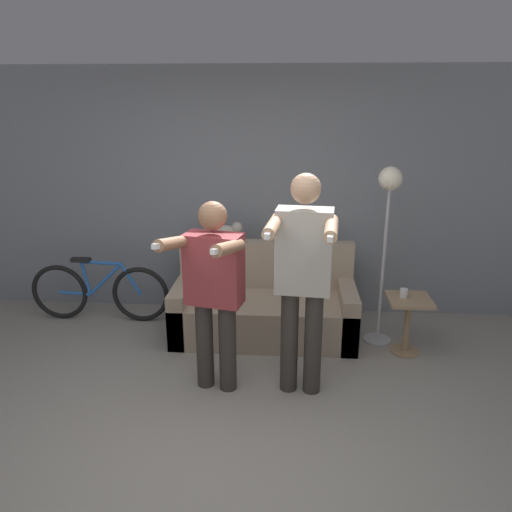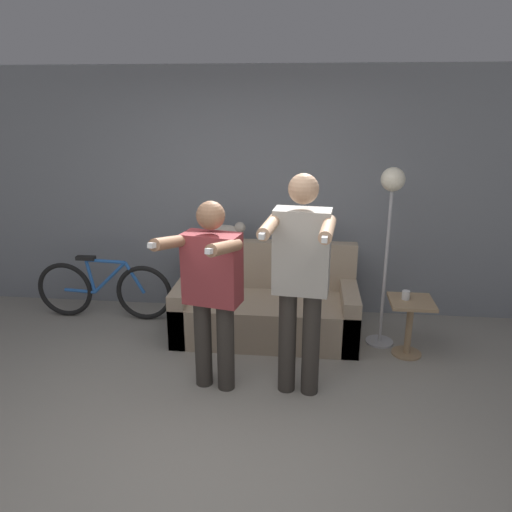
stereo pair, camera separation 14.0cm
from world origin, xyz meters
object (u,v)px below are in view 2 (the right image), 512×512
(bicycle, at_px, (104,290))
(person_right, at_px, (301,273))
(cat, at_px, (226,232))
(floor_lamp, at_px, (390,209))
(side_table, at_px, (410,317))
(couch, at_px, (266,308))
(cup, at_px, (406,295))
(person_left, at_px, (212,285))

(bicycle, bearing_deg, person_right, -29.93)
(cat, distance_m, bicycle, 1.48)
(floor_lamp, xyz_separation_m, side_table, (0.22, -0.20, -0.95))
(floor_lamp, relative_size, bicycle, 1.15)
(couch, xyz_separation_m, bicycle, (-1.76, 0.21, 0.04))
(floor_lamp, relative_size, cup, 20.88)
(person_left, distance_m, person_right, 0.70)
(cat, xyz_separation_m, bicycle, (-1.32, -0.08, -0.66))
(cat, relative_size, floor_lamp, 0.31)
(couch, relative_size, floor_lamp, 1.04)
(person_right, distance_m, cup, 1.28)
(person_right, distance_m, side_table, 1.39)
(cat, relative_size, cup, 6.38)
(person_right, bearing_deg, floor_lamp, 55.97)
(bicycle, bearing_deg, person_left, -40.52)
(side_table, bearing_deg, cat, 162.45)
(cup, relative_size, bicycle, 0.05)
(person_left, relative_size, bicycle, 1.05)
(person_left, xyz_separation_m, cat, (-0.10, 1.29, 0.07))
(couch, xyz_separation_m, floor_lamp, (1.12, -0.07, 1.05))
(cat, bearing_deg, person_left, -85.65)
(floor_lamp, bearing_deg, cat, 166.97)
(side_table, bearing_deg, bicycle, 171.14)
(floor_lamp, xyz_separation_m, bicycle, (-2.88, 0.28, -1.01))
(cat, distance_m, floor_lamp, 1.64)
(person_left, bearing_deg, bicycle, 151.55)
(couch, relative_size, person_left, 1.14)
(person_right, xyz_separation_m, cat, (-0.78, 1.29, -0.05))
(couch, distance_m, floor_lamp, 1.54)
(cat, distance_m, cup, 1.85)
(bicycle, bearing_deg, cat, 3.44)
(person_left, bearing_deg, cup, 36.80)
(side_table, bearing_deg, person_left, -156.53)
(couch, height_order, person_right, person_right)
(couch, height_order, person_left, person_left)
(cat, height_order, floor_lamp, floor_lamp)
(cat, bearing_deg, couch, -33.10)
(cup, bearing_deg, cat, 162.55)
(couch, xyz_separation_m, side_table, (1.34, -0.28, 0.10))
(couch, height_order, floor_lamp, floor_lamp)
(bicycle, bearing_deg, side_table, -8.86)
(person_right, height_order, floor_lamp, person_right)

